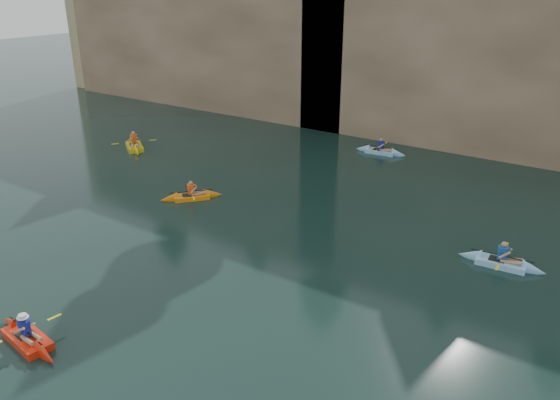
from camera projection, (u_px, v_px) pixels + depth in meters
The scene contains 11 objects.
ground at pixel (200, 335), 15.80m from camera, with size 160.00×160.00×0.00m, color black.
cliff at pixel (496, 34), 36.47m from camera, with size 70.00×16.00×12.00m, color tan.
cliff_slab_west at pixel (198, 37), 41.45m from camera, with size 26.00×2.40×10.56m, color tan.
cliff_slab_center at pixel (499, 53), 29.88m from camera, with size 24.00×2.40×11.40m, color tan.
sea_cave_west at pixel (215, 85), 41.17m from camera, with size 4.50×1.00×4.00m, color black.
sea_cave_center at pixel (387, 114), 34.06m from camera, with size 3.50×1.00×3.20m, color black.
main_kayaker at pixel (27, 338), 15.42m from camera, with size 3.18×2.13×1.15m.
kayaker_orange at pixel (192, 196), 25.35m from camera, with size 2.38×2.63×1.09m.
kayaker_ltblue_near at pixel (501, 262), 19.51m from camera, with size 3.05×2.34×1.18m.
kayaker_yellow at pixel (135, 146), 32.65m from camera, with size 3.16×2.52×1.35m.
kayaker_ltblue_mid at pixel (380, 151), 31.82m from camera, with size 3.07×2.27×1.15m.
Camera 1 is at (9.29, -9.55, 9.65)m, focal length 35.00 mm.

